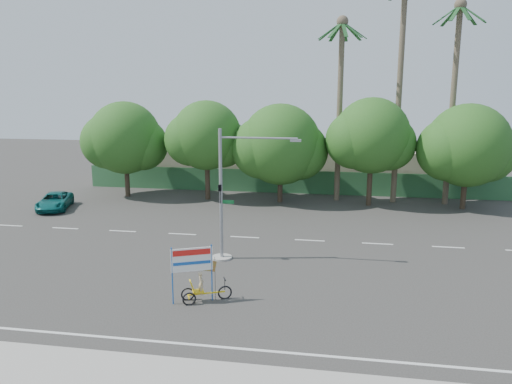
# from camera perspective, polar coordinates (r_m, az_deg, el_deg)

# --- Properties ---
(ground) EXTENTS (120.00, 120.00, 0.00)m
(ground) POSITION_cam_1_polar(r_m,az_deg,el_deg) (23.16, -0.11, -11.18)
(ground) COLOR #33302D
(ground) RESTS_ON ground
(sidewalk_near) EXTENTS (50.00, 2.40, 0.12)m
(sidewalk_near) POSITION_cam_1_polar(r_m,az_deg,el_deg) (16.63, -4.74, -21.00)
(sidewalk_near) COLOR gray
(sidewalk_near) RESTS_ON ground
(fence) EXTENTS (38.00, 0.08, 2.00)m
(fence) POSITION_cam_1_polar(r_m,az_deg,el_deg) (43.42, 4.62, 1.14)
(fence) COLOR #336B3D
(fence) RESTS_ON ground
(building_left) EXTENTS (12.00, 8.00, 4.00)m
(building_left) POSITION_cam_1_polar(r_m,az_deg,el_deg) (49.43, -6.54, 3.59)
(building_left) COLOR #C0B198
(building_left) RESTS_ON ground
(building_right) EXTENTS (14.00, 8.00, 3.60)m
(building_right) POSITION_cam_1_polar(r_m,az_deg,el_deg) (47.78, 14.73, 2.75)
(building_right) COLOR #C0B198
(building_right) RESTS_ON ground
(tree_far_left) EXTENTS (7.14, 6.00, 7.96)m
(tree_far_left) POSITION_cam_1_polar(r_m,az_deg,el_deg) (43.02, -14.80, 5.75)
(tree_far_left) COLOR #473828
(tree_far_left) RESTS_ON ground
(tree_left) EXTENTS (6.66, 5.60, 8.07)m
(tree_left) POSITION_cam_1_polar(r_m,az_deg,el_deg) (40.62, -5.72, 6.17)
(tree_left) COLOR #473828
(tree_left) RESTS_ON ground
(tree_center) EXTENTS (7.62, 6.40, 7.85)m
(tree_center) POSITION_cam_1_polar(r_m,az_deg,el_deg) (39.55, 2.74, 5.19)
(tree_center) COLOR #473828
(tree_center) RESTS_ON ground
(tree_right) EXTENTS (6.90, 5.80, 8.36)m
(tree_right) POSITION_cam_1_polar(r_m,az_deg,el_deg) (39.27, 13.01, 5.99)
(tree_right) COLOR #473828
(tree_right) RESTS_ON ground
(tree_far_right) EXTENTS (7.38, 6.20, 7.94)m
(tree_far_right) POSITION_cam_1_polar(r_m,az_deg,el_deg) (40.37, 22.96, 4.66)
(tree_far_right) COLOR #473828
(tree_far_right) RESTS_ON ground
(palm_tall) EXTENTS (3.73, 3.79, 17.45)m
(palm_tall) POSITION_cam_1_polar(r_m,az_deg,el_deg) (40.77, 16.19, 13.39)
(palm_tall) COLOR #70604C
(palm_tall) RESTS_ON ground
(palm_mid) EXTENTS (3.73, 3.79, 15.45)m
(palm_mid) POSITION_cam_1_polar(r_m,az_deg,el_deg) (41.38, 21.72, 11.52)
(palm_mid) COLOR #70604C
(palm_mid) RESTS_ON ground
(palm_short) EXTENTS (3.73, 3.79, 14.45)m
(palm_short) POSITION_cam_1_polar(r_m,az_deg,el_deg) (40.51, 9.60, 11.43)
(palm_short) COLOR #70604C
(palm_short) RESTS_ON ground
(traffic_signal) EXTENTS (4.72, 1.10, 7.00)m
(traffic_signal) POSITION_cam_1_polar(r_m,az_deg,el_deg) (26.38, -3.38, -1.63)
(traffic_signal) COLOR gray
(traffic_signal) RESTS_ON ground
(trike_billboard) EXTENTS (2.41, 1.24, 2.56)m
(trike_billboard) POSITION_cam_1_polar(r_m,az_deg,el_deg) (21.81, -6.63, -9.83)
(trike_billboard) COLOR black
(trike_billboard) RESTS_ON ground
(pickup_truck) EXTENTS (3.31, 4.87, 1.24)m
(pickup_truck) POSITION_cam_1_polar(r_m,az_deg,el_deg) (40.71, -22.02, -0.97)
(pickup_truck) COLOR #0D5E5B
(pickup_truck) RESTS_ON ground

